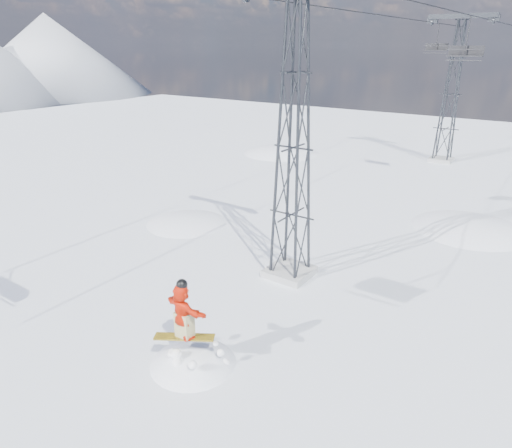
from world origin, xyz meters
name	(u,v)px	position (x,y,z in m)	size (l,w,h in m)	color
ground	(132,369)	(0.00, 0.00, 0.00)	(120.00, 120.00, 0.00)	white
snow_terrain	(312,299)	(-4.77, 21.24, -9.59)	(39.00, 37.00, 22.00)	white
lift_tower_near	(293,148)	(0.80, 8.00, 5.47)	(5.20, 1.80, 11.43)	#999999
lift_tower_far	(451,95)	(0.80, 33.00, 5.47)	(5.20, 1.80, 11.43)	#999999
haul_cables	(405,12)	(0.80, 19.50, 10.85)	(4.46, 51.00, 0.06)	black
snowboarder_jump	(196,404)	(1.35, 1.27, -1.62)	(4.40, 4.40, 6.99)	white
lift_chair_mid	(465,52)	(3.00, 25.07, 8.78)	(2.08, 0.60, 2.58)	black
lift_chair_far	(436,48)	(-1.40, 35.18, 9.00)	(1.86, 0.54, 2.31)	black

